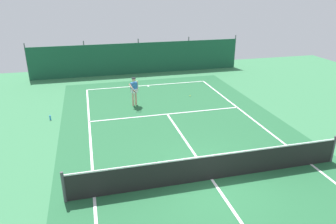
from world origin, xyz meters
name	(u,v)px	position (x,y,z in m)	size (l,w,h in m)	color
ground_plane	(212,179)	(0.00, 0.00, 0.00)	(36.00, 36.00, 0.00)	#387A4C
court_surface	(212,179)	(0.00, 0.00, 0.00)	(11.02, 26.60, 0.01)	#236038
tennis_net	(212,167)	(0.00, 0.00, 0.51)	(10.12, 0.10, 1.10)	black
back_fence	(138,64)	(0.00, 15.78, 0.67)	(16.30, 0.98, 2.70)	#195138
tennis_player	(134,89)	(-1.48, 8.21, 0.96)	(0.56, 0.83, 1.64)	#D8AD8C
tennis_ball_near_player	(190,96)	(2.12, 8.94, 0.03)	(0.07, 0.07, 0.07)	#CCDB33
parked_car	(129,57)	(-0.43, 17.87, 0.84)	(2.30, 4.34, 1.68)	maroon
water_bottle	(50,118)	(-6.04, 7.18, 0.12)	(0.08, 0.08, 0.24)	#338CD8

